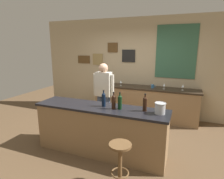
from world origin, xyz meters
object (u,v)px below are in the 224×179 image
object	(u,v)px
bar_stool	(120,158)
wine_glass_c	(164,85)
wine_bottle_b	(114,101)
ice_bucket	(160,108)
wine_bottle_c	(120,102)
wine_glass_d	(183,86)
wine_bottle_d	(145,103)
bartender	(104,93)
wine_glass_a	(113,81)
wine_bottle_a	(104,99)
coffee_mug	(153,86)
wine_glass_b	(121,82)

from	to	relation	value
bar_stool	wine_glass_c	distance (m)	2.81
wine_bottle_b	ice_bucket	size ratio (longest dim) A/B	1.63
wine_bottle_c	wine_glass_d	bearing A→B (deg)	64.27
wine_bottle_d	wine_glass_c	xyz separation A→B (m)	(0.09, 1.95, -0.05)
bartender	wine_bottle_c	xyz separation A→B (m)	(0.73, -0.93, 0.12)
wine_bottle_b	wine_bottle_c	world-z (taller)	same
bar_stool	wine_glass_a	size ratio (longest dim) A/B	4.39
bartender	wine_bottle_b	distance (m)	1.16
wine_bottle_a	bartender	bearing A→B (deg)	114.36
ice_bucket	bartender	bearing A→B (deg)	147.37
wine_glass_d	wine_glass_a	bearing A→B (deg)	-179.07
wine_bottle_a	wine_glass_a	bearing A→B (deg)	106.69
wine_glass_c	wine_glass_d	bearing A→B (deg)	3.99
bartender	wine_glass_d	xyz separation A→B (m)	(1.71, 1.11, 0.07)
wine_bottle_c	coffee_mug	size ratio (longest dim) A/B	2.45
coffee_mug	wine_glass_a	bearing A→B (deg)	-179.11
wine_bottle_a	wine_glass_b	bearing A→B (deg)	100.00
wine_bottle_d	coffee_mug	distance (m)	1.98
bartender	wine_bottle_d	size ratio (longest dim) A/B	5.29
wine_glass_d	ice_bucket	bearing A→B (deg)	-98.31
bar_stool	ice_bucket	bearing A→B (deg)	61.03
wine_bottle_b	wine_bottle_d	size ratio (longest dim) A/B	1.00
ice_bucket	wine_bottle_c	bearing A→B (deg)	-178.08
wine_bottle_a	coffee_mug	xyz separation A→B (m)	(0.55, 1.99, -0.11)
wine_bottle_a	wine_bottle_b	bearing A→B (deg)	-18.15
bartender	wine_glass_d	size ratio (longest dim) A/B	10.45
wine_bottle_a	wine_glass_a	distance (m)	2.06
wine_bottle_c	ice_bucket	bearing A→B (deg)	1.92
wine_bottle_a	ice_bucket	size ratio (longest dim) A/B	1.63
ice_bucket	wine_glass_b	xyz separation A→B (m)	(-1.36, 1.96, -0.01)
wine_bottle_b	wine_bottle_d	xyz separation A→B (m)	(0.53, 0.09, 0.00)
wine_bottle_d	wine_glass_c	world-z (taller)	wine_bottle_d
wine_bottle_b	wine_glass_d	bearing A→B (deg)	62.33
wine_bottle_b	wine_glass_d	size ratio (longest dim) A/B	1.97
wine_bottle_d	wine_glass_d	world-z (taller)	wine_bottle_d
bar_stool	wine_bottle_d	bearing A→B (deg)	78.60
bartender	coffee_mug	bearing A→B (deg)	48.91
wine_bottle_a	wine_glass_b	world-z (taller)	wine_bottle_a
wine_bottle_d	wine_glass_a	world-z (taller)	wine_bottle_d
bar_stool	wine_glass_b	world-z (taller)	wine_glass_b
wine_glass_d	bartender	bearing A→B (deg)	-147.14
wine_glass_b	coffee_mug	distance (m)	0.90
coffee_mug	wine_bottle_b	bearing A→B (deg)	-99.01
wine_glass_d	wine_bottle_c	bearing A→B (deg)	-115.73
wine_glass_d	wine_bottle_a	bearing A→B (deg)	-123.25
bar_stool	wine_bottle_c	xyz separation A→B (m)	(-0.27, 0.73, 0.60)
wine_bottle_a	wine_glass_c	bearing A→B (deg)	66.60
wine_glass_b	wine_glass_a	bearing A→B (deg)	173.92
wine_bottle_c	ice_bucket	xyz separation A→B (m)	(0.69, 0.02, -0.04)
wine_bottle_a	wine_bottle_d	xyz separation A→B (m)	(0.76, 0.02, 0.00)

